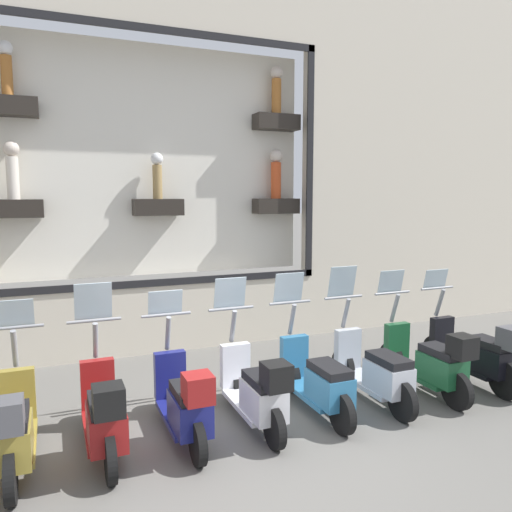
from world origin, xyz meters
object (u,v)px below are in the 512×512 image
at_px(scooter_green_1, 430,362).
at_px(scooter_white_4, 256,390).
at_px(scooter_red_6, 104,414).
at_px(scooter_black_0, 477,354).
at_px(scooter_silver_2, 375,371).
at_px(scooter_teal_3, 318,381).
at_px(scooter_navy_5, 185,402).
at_px(scooter_olive_7, 13,429).

xyz_separation_m(scooter_green_1, scooter_white_4, (-0.00, 2.52, -0.01)).
xyz_separation_m(scooter_green_1, scooter_red_6, (0.00, 4.20, -0.00)).
relative_size(scooter_black_0, scooter_red_6, 1.00).
bearing_deg(scooter_white_4, scooter_silver_2, -87.65).
distance_m(scooter_green_1, scooter_teal_3, 1.68).
bearing_deg(scooter_navy_5, scooter_black_0, -89.87).
height_order(scooter_black_0, scooter_silver_2, scooter_silver_2).
bearing_deg(scooter_olive_7, scooter_black_0, -89.95).
height_order(scooter_green_1, scooter_olive_7, scooter_green_1).
xyz_separation_m(scooter_green_1, scooter_silver_2, (0.07, 0.84, -0.04)).
bearing_deg(scooter_silver_2, scooter_navy_5, 91.65).
relative_size(scooter_green_1, scooter_white_4, 1.00).
distance_m(scooter_white_4, scooter_navy_5, 0.84).
bearing_deg(scooter_silver_2, scooter_teal_3, 90.15).
relative_size(scooter_navy_5, scooter_red_6, 1.00).
distance_m(scooter_silver_2, scooter_teal_3, 0.84).
relative_size(scooter_teal_3, scooter_olive_7, 1.00).
bearing_deg(scooter_olive_7, scooter_teal_3, -88.87).
relative_size(scooter_teal_3, scooter_white_4, 1.00).
bearing_deg(scooter_silver_2, scooter_green_1, -94.47).
bearing_deg(scooter_black_0, scooter_olive_7, 90.05).
bearing_deg(scooter_green_1, scooter_black_0, -89.82).
bearing_deg(scooter_teal_3, scooter_green_1, -92.16).
relative_size(scooter_silver_2, scooter_teal_3, 1.00).
relative_size(scooter_green_1, scooter_teal_3, 1.00).
relative_size(scooter_navy_5, scooter_olive_7, 1.00).
distance_m(scooter_silver_2, scooter_red_6, 3.36).
height_order(scooter_green_1, scooter_navy_5, scooter_green_1).
height_order(scooter_black_0, scooter_olive_7, scooter_olive_7).
bearing_deg(scooter_black_0, scooter_green_1, 90.18).
xyz_separation_m(scooter_black_0, scooter_teal_3, (0.06, 2.52, -0.05)).
height_order(scooter_navy_5, scooter_olive_7, scooter_olive_7).
height_order(scooter_white_4, scooter_red_6, scooter_red_6).
relative_size(scooter_teal_3, scooter_red_6, 1.00).
distance_m(scooter_teal_3, scooter_olive_7, 3.36).
bearing_deg(scooter_black_0, scooter_silver_2, 87.85).
relative_size(scooter_silver_2, scooter_navy_5, 1.00).
height_order(scooter_black_0, scooter_red_6, scooter_red_6).
bearing_deg(scooter_black_0, scooter_navy_5, 90.13).
bearing_deg(scooter_silver_2, scooter_olive_7, 90.93).
bearing_deg(scooter_teal_3, scooter_silver_2, -89.85).
bearing_deg(scooter_green_1, scooter_teal_3, 87.84).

